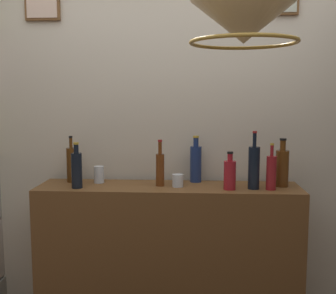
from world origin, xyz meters
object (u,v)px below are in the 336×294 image
Objects in this scene: liquor_bottle_port at (196,163)px; liquor_bottle_brandy at (271,172)px; liquor_bottle_vermouth at (160,168)px; liquor_bottle_rum at (71,164)px; liquor_bottle_scotch at (254,167)px; liquor_bottle_sherry at (282,167)px; glass_tumbler_highball at (178,180)px; liquor_bottle_vodka at (230,174)px; liquor_bottle_mezcal at (77,169)px; glass_tumbler_rocks at (99,174)px; pendant_lamp at (244,23)px.

liquor_bottle_brandy is at bearing -24.26° from liquor_bottle_port.
liquor_bottle_vermouth is 0.96× the size of liquor_bottle_rum.
liquor_bottle_vermouth is (-0.57, 0.05, -0.02)m from liquor_bottle_scotch.
liquor_bottle_sherry reaches higher than glass_tumbler_highball.
liquor_bottle_vodka reaches higher than glass_tumbler_highball.
liquor_bottle_vodka is at bearing 0.81° from liquor_bottle_mezcal.
liquor_bottle_sherry is 1.31× the size of liquor_bottle_vodka.
liquor_bottle_scotch is 1.25× the size of liquor_bottle_mezcal.
glass_tumbler_rocks is (-0.62, -0.06, -0.07)m from liquor_bottle_port.
liquor_bottle_brandy is at bearing 69.57° from pendant_lamp.
liquor_bottle_port is 0.80m from liquor_bottle_rum.
liquor_bottle_port is 0.61× the size of pendant_lamp.
liquor_bottle_rum reaches higher than liquor_bottle_brandy.
liquor_bottle_brandy is 0.93× the size of liquor_bottle_port.
liquor_bottle_rum reaches higher than liquor_bottle_vodka.
liquor_bottle_brandy is 2.60× the size of glass_tumbler_rocks.
liquor_bottle_rum is (-0.58, 0.08, 0.01)m from liquor_bottle_vermouth.
liquor_bottle_brandy is 0.25m from liquor_bottle_vodka.
liquor_bottle_sherry is at bearing 2.06° from liquor_bottle_vermouth.
liquor_bottle_port is 0.54m from liquor_bottle_sherry.
liquor_bottle_scotch is 0.39m from liquor_bottle_port.
liquor_bottle_vodka reaches higher than glass_tumbler_rocks.
liquor_bottle_vodka is 0.47× the size of pendant_lamp.
liquor_bottle_rum reaches higher than liquor_bottle_vermouth.
pendant_lamp is at bearing -113.37° from liquor_bottle_sherry.
liquor_bottle_brandy is 1.26m from liquor_bottle_rum.
glass_tumbler_highball is 1.14m from pendant_lamp.
liquor_bottle_scotch is 0.57m from liquor_bottle_vermouth.
liquor_bottle_mezcal is (-0.50, -0.09, 0.00)m from liquor_bottle_vermouth.
glass_tumbler_rocks is 1.38× the size of glass_tumbler_highball.
pendant_lamp is at bearing -68.54° from glass_tumbler_highball.
liquor_bottle_brandy is 0.93× the size of liquor_bottle_rum.
liquor_bottle_brandy is 1.22× the size of liquor_bottle_vodka.
liquor_bottle_vodka is 2.94× the size of glass_tumbler_highball.
pendant_lamp reaches higher than liquor_bottle_mezcal.
liquor_bottle_vodka is (0.92, 0.01, -0.02)m from liquor_bottle_mezcal.
liquor_bottle_scotch reaches higher than liquor_bottle_mezcal.
liquor_bottle_vodka is (1.00, -0.16, -0.02)m from liquor_bottle_rum.
liquor_bottle_vodka is 2.13× the size of glass_tumbler_rocks.
liquor_bottle_scotch is 1.21× the size of liquor_bottle_vermouth.
liquor_bottle_scotch is 0.20m from liquor_bottle_sherry.
liquor_bottle_scotch reaches higher than glass_tumbler_rocks.
liquor_bottle_vermouth is 3.71× the size of glass_tumbler_highball.
liquor_bottle_vermouth is 0.96× the size of liquor_bottle_sherry.
liquor_bottle_scotch is at bearing -7.08° from glass_tumbler_rocks.
liquor_bottle_rum is at bearing 173.12° from liquor_bottle_brandy.
pendant_lamp is (0.99, -0.85, 0.73)m from liquor_bottle_rum.
glass_tumbler_rocks is at bearing 172.92° from liquor_bottle_scotch.
pendant_lamp is at bearing -46.19° from glass_tumbler_rocks.
liquor_bottle_scotch reaches higher than liquor_bottle_vermouth.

